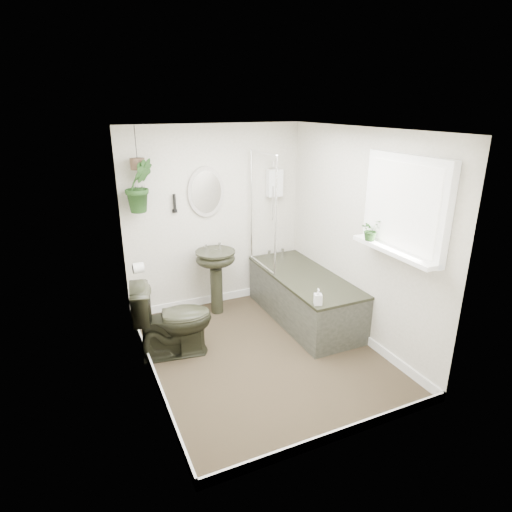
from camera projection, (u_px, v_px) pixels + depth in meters
name	position (u px, v px, depth m)	size (l,w,h in m)	color
floor	(262.00, 353.00, 4.58)	(2.30, 2.80, 0.02)	#2D2719
ceiling	(263.00, 128.00, 3.80)	(2.30, 2.80, 0.02)	white
wall_back	(215.00, 218.00, 5.40)	(2.30, 0.02, 2.30)	silver
wall_front	(348.00, 311.00, 2.98)	(2.30, 0.02, 2.30)	silver
wall_left	(143.00, 269.00, 3.74)	(0.02, 2.80, 2.30)	silver
wall_right	(359.00, 237.00, 4.64)	(0.02, 2.80, 2.30)	silver
skirting	(262.00, 348.00, 4.56)	(2.30, 2.80, 0.10)	white
bathtub	(304.00, 297.00, 5.22)	(0.72, 1.72, 0.58)	black
bath_screen	(263.00, 212.00, 5.18)	(0.04, 0.72, 1.40)	silver
shower_box	(275.00, 183.00, 5.52)	(0.20, 0.10, 0.35)	white
oval_mirror	(206.00, 192.00, 5.21)	(0.46, 0.03, 0.62)	#B1AA9F
wall_sconce	(175.00, 203.00, 5.08)	(0.04, 0.04, 0.22)	black
toilet_roll_holder	(138.00, 268.00, 4.45)	(0.11, 0.11, 0.11)	white
window_recess	(405.00, 205.00, 3.85)	(0.08, 1.00, 0.90)	white
window_sill	(394.00, 251.00, 3.96)	(0.18, 1.00, 0.04)	white
window_blinds	(401.00, 206.00, 3.83)	(0.01, 0.86, 0.76)	white
toilet	(173.00, 319.00, 4.43)	(0.46, 0.80, 0.82)	black
pedestal_sink	(216.00, 282.00, 5.34)	(0.49, 0.41, 0.83)	black
sill_plant	(371.00, 230.00, 4.16)	(0.19, 0.17, 0.21)	black
hanging_plant	(140.00, 186.00, 4.74)	(0.33, 0.26, 0.60)	black
soap_bottle	(318.00, 297.00, 4.34)	(0.08, 0.08, 0.17)	black
hanging_pot	(138.00, 164.00, 4.66)	(0.16, 0.16, 0.12)	#4B3729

